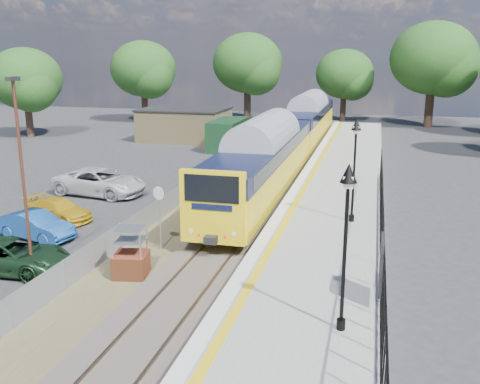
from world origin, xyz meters
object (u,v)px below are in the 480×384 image
(speed_sign, at_px, (159,207))
(carpark_lamp, at_px, (22,168))
(victorian_lamp_south, at_px, (347,209))
(brick_plinth, at_px, (131,253))
(train, at_px, (292,134))
(car_white, at_px, (100,182))
(car_green, at_px, (11,256))
(victorian_lamp_north, at_px, (355,146))
(car_yellow, at_px, (58,210))
(car_blue, at_px, (36,226))

(speed_sign, xyz_separation_m, carpark_lamp, (-3.67, -3.72, 2.26))
(victorian_lamp_south, distance_m, brick_plinth, 9.46)
(train, bearing_deg, car_white, -128.94)
(carpark_lamp, relative_size, car_white, 1.31)
(car_green, distance_m, car_white, 11.69)
(brick_plinth, bearing_deg, victorian_lamp_north, 38.61)
(brick_plinth, xyz_separation_m, car_white, (-7.13, 10.82, -0.15))
(brick_plinth, distance_m, car_white, 12.96)
(car_yellow, relative_size, car_white, 0.68)
(carpark_lamp, relative_size, car_green, 1.62)
(brick_plinth, bearing_deg, car_blue, 154.30)
(victorian_lamp_north, bearing_deg, train, 107.80)
(train, bearing_deg, brick_plinth, -96.27)
(speed_sign, bearing_deg, train, 102.00)
(car_blue, height_order, car_white, car_white)
(victorian_lamp_south, xyz_separation_m, victorian_lamp_north, (-0.20, 10.00, 0.00))
(victorian_lamp_south, height_order, speed_sign, victorian_lamp_south)
(car_green, bearing_deg, train, -20.43)
(train, distance_m, brick_plinth, 22.92)
(car_blue, relative_size, car_white, 0.67)
(car_green, xyz_separation_m, car_white, (-2.39, 11.44, 0.15))
(speed_sign, distance_m, car_green, 6.02)
(victorian_lamp_north, bearing_deg, carpark_lamp, -148.31)
(victorian_lamp_south, distance_m, victorian_lamp_north, 10.00)
(car_blue, bearing_deg, victorian_lamp_south, -102.79)
(car_yellow, bearing_deg, brick_plinth, -114.68)
(car_blue, bearing_deg, car_white, 20.11)
(car_yellow, height_order, car_white, car_white)
(speed_sign, bearing_deg, car_white, 151.05)
(train, relative_size, car_white, 7.20)
(victorian_lamp_north, height_order, car_blue, victorian_lamp_north)
(brick_plinth, height_order, car_yellow, brick_plinth)
(victorian_lamp_north, bearing_deg, victorian_lamp_south, -88.85)
(victorian_lamp_south, height_order, train, victorian_lamp_south)
(car_white, bearing_deg, car_blue, -164.46)
(victorian_lamp_south, bearing_deg, car_green, 166.09)
(speed_sign, distance_m, car_yellow, 7.39)
(carpark_lamp, xyz_separation_m, car_green, (-1.07, 0.23, -3.56))
(victorian_lamp_south, xyz_separation_m, brick_plinth, (-8.00, 3.77, -3.36))
(victorian_lamp_north, xyz_separation_m, speed_sign, (-7.80, -3.36, -2.37))
(victorian_lamp_south, distance_m, carpark_lamp, 12.03)
(brick_plinth, bearing_deg, speed_sign, 90.00)
(victorian_lamp_south, xyz_separation_m, car_green, (-12.74, 3.15, -3.66))
(victorian_lamp_south, bearing_deg, car_white, 136.03)
(train, height_order, speed_sign, train)
(carpark_lamp, relative_size, car_yellow, 1.93)
(brick_plinth, distance_m, car_blue, 6.77)
(speed_sign, relative_size, car_yellow, 0.74)
(victorian_lamp_north, relative_size, car_blue, 1.21)
(brick_plinth, relative_size, car_yellow, 0.51)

